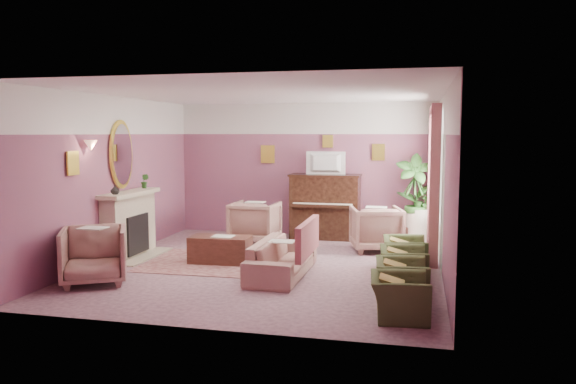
% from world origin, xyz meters
% --- Properties ---
extents(floor, '(5.50, 6.00, 0.01)m').
position_xyz_m(floor, '(0.00, 0.00, 0.00)').
color(floor, gray).
rests_on(floor, ground).
extents(ceiling, '(5.50, 6.00, 0.01)m').
position_xyz_m(ceiling, '(0.00, 0.00, 2.80)').
color(ceiling, white).
rests_on(ceiling, wall_back).
extents(wall_back, '(5.50, 0.02, 2.80)m').
position_xyz_m(wall_back, '(0.00, 3.00, 1.40)').
color(wall_back, '#704769').
rests_on(wall_back, floor).
extents(wall_front, '(5.50, 0.02, 2.80)m').
position_xyz_m(wall_front, '(0.00, -3.00, 1.40)').
color(wall_front, '#704769').
rests_on(wall_front, floor).
extents(wall_left, '(0.02, 6.00, 2.80)m').
position_xyz_m(wall_left, '(-2.75, 0.00, 1.40)').
color(wall_left, '#704769').
rests_on(wall_left, floor).
extents(wall_right, '(0.02, 6.00, 2.80)m').
position_xyz_m(wall_right, '(2.75, 0.00, 1.40)').
color(wall_right, '#704769').
rests_on(wall_right, floor).
extents(picture_rail_band, '(5.50, 0.01, 0.65)m').
position_xyz_m(picture_rail_band, '(0.00, 2.99, 2.47)').
color(picture_rail_band, white).
rests_on(picture_rail_band, wall_back).
extents(stripe_panel, '(0.01, 3.00, 2.15)m').
position_xyz_m(stripe_panel, '(2.73, 1.30, 1.07)').
color(stripe_panel, '#AFB6A9').
rests_on(stripe_panel, wall_right).
extents(fireplace_surround, '(0.30, 1.40, 1.10)m').
position_xyz_m(fireplace_surround, '(-2.59, 0.20, 0.55)').
color(fireplace_surround, '#C0B495').
rests_on(fireplace_surround, floor).
extents(fireplace_inset, '(0.18, 0.72, 0.68)m').
position_xyz_m(fireplace_inset, '(-2.49, 0.20, 0.40)').
color(fireplace_inset, black).
rests_on(fireplace_inset, floor).
extents(fire_ember, '(0.06, 0.54, 0.10)m').
position_xyz_m(fire_ember, '(-2.45, 0.20, 0.22)').
color(fire_ember, '#ED432D').
rests_on(fire_ember, floor).
extents(mantel_shelf, '(0.40, 1.55, 0.07)m').
position_xyz_m(mantel_shelf, '(-2.56, 0.20, 1.12)').
color(mantel_shelf, '#C0B495').
rests_on(mantel_shelf, fireplace_surround).
extents(hearth, '(0.55, 1.50, 0.02)m').
position_xyz_m(hearth, '(-2.39, 0.20, 0.01)').
color(hearth, '#C0B495').
rests_on(hearth, floor).
extents(mirror_frame, '(0.04, 0.72, 1.20)m').
position_xyz_m(mirror_frame, '(-2.70, 0.20, 1.80)').
color(mirror_frame, yellow).
rests_on(mirror_frame, wall_left).
extents(mirror_glass, '(0.01, 0.60, 1.06)m').
position_xyz_m(mirror_glass, '(-2.67, 0.20, 1.80)').
color(mirror_glass, silver).
rests_on(mirror_glass, wall_left).
extents(sconce_shade, '(0.20, 0.20, 0.16)m').
position_xyz_m(sconce_shade, '(-2.62, -0.85, 1.98)').
color(sconce_shade, '#FBB188').
rests_on(sconce_shade, wall_left).
extents(piano, '(1.40, 0.60, 1.30)m').
position_xyz_m(piano, '(0.50, 2.68, 0.65)').
color(piano, black).
rests_on(piano, floor).
extents(piano_keyshelf, '(1.30, 0.12, 0.06)m').
position_xyz_m(piano_keyshelf, '(0.50, 2.33, 0.72)').
color(piano_keyshelf, black).
rests_on(piano_keyshelf, piano).
extents(piano_keys, '(1.20, 0.08, 0.02)m').
position_xyz_m(piano_keys, '(0.50, 2.33, 0.76)').
color(piano_keys, white).
rests_on(piano_keys, piano).
extents(piano_top, '(1.45, 0.65, 0.04)m').
position_xyz_m(piano_top, '(0.50, 2.68, 1.31)').
color(piano_top, black).
rests_on(piano_top, piano).
extents(television, '(0.80, 0.12, 0.48)m').
position_xyz_m(television, '(0.50, 2.63, 1.60)').
color(television, black).
rests_on(television, piano).
extents(print_back_left, '(0.30, 0.03, 0.38)m').
position_xyz_m(print_back_left, '(-0.80, 2.96, 1.72)').
color(print_back_left, yellow).
rests_on(print_back_left, wall_back).
extents(print_back_right, '(0.26, 0.03, 0.34)m').
position_xyz_m(print_back_right, '(1.55, 2.96, 1.78)').
color(print_back_right, yellow).
rests_on(print_back_right, wall_back).
extents(print_back_mid, '(0.22, 0.03, 0.26)m').
position_xyz_m(print_back_mid, '(0.50, 2.96, 2.00)').
color(print_back_mid, yellow).
rests_on(print_back_mid, wall_back).
extents(print_left_wall, '(0.03, 0.28, 0.36)m').
position_xyz_m(print_left_wall, '(-2.71, -1.20, 1.72)').
color(print_left_wall, yellow).
rests_on(print_left_wall, wall_left).
extents(window_blind, '(0.03, 1.40, 1.80)m').
position_xyz_m(window_blind, '(2.70, 1.55, 1.70)').
color(window_blind, silver).
rests_on(window_blind, wall_right).
extents(curtain_left, '(0.16, 0.34, 2.60)m').
position_xyz_m(curtain_left, '(2.62, 0.63, 1.30)').
color(curtain_left, '#A6545B').
rests_on(curtain_left, floor).
extents(curtain_right, '(0.16, 0.34, 2.60)m').
position_xyz_m(curtain_right, '(2.62, 2.47, 1.30)').
color(curtain_right, '#A6545B').
rests_on(curtain_right, floor).
extents(pelmet, '(0.16, 2.20, 0.16)m').
position_xyz_m(pelmet, '(2.62, 1.55, 2.56)').
color(pelmet, '#A6545B').
rests_on(pelmet, wall_right).
extents(mantel_plant, '(0.16, 0.16, 0.28)m').
position_xyz_m(mantel_plant, '(-2.55, 0.75, 1.29)').
color(mantel_plant, '#2A5C21').
rests_on(mantel_plant, mantel_shelf).
extents(mantel_vase, '(0.16, 0.16, 0.16)m').
position_xyz_m(mantel_vase, '(-2.55, -0.30, 1.23)').
color(mantel_vase, white).
rests_on(mantel_vase, mantel_shelf).
extents(area_rug, '(2.54, 1.85, 0.01)m').
position_xyz_m(area_rug, '(-0.82, 0.05, 0.01)').
color(area_rug, '#965F5D').
rests_on(area_rug, floor).
extents(coffee_table, '(1.02, 0.54, 0.45)m').
position_xyz_m(coffee_table, '(-0.85, 0.07, 0.23)').
color(coffee_table, '#502B1F').
rests_on(coffee_table, floor).
extents(table_paper, '(0.35, 0.28, 0.01)m').
position_xyz_m(table_paper, '(-0.80, 0.07, 0.46)').
color(table_paper, silver).
rests_on(table_paper, coffee_table).
extents(sofa, '(0.62, 1.85, 0.75)m').
position_xyz_m(sofa, '(0.36, -0.50, 0.37)').
color(sofa, '#A67B6E').
rests_on(sofa, floor).
extents(sofa_throw, '(0.09, 1.40, 0.51)m').
position_xyz_m(sofa_throw, '(0.76, -0.50, 0.60)').
color(sofa_throw, '#A6545B').
rests_on(sofa_throw, sofa).
extents(floral_armchair_left, '(0.88, 0.88, 0.92)m').
position_xyz_m(floral_armchair_left, '(-0.77, 1.88, 0.46)').
color(floral_armchair_left, '#A67B6E').
rests_on(floral_armchair_left, floor).
extents(floral_armchair_right, '(0.88, 0.88, 0.92)m').
position_xyz_m(floral_armchair_right, '(1.62, 1.65, 0.46)').
color(floral_armchair_right, '#A67B6E').
rests_on(floral_armchair_right, floor).
extents(floral_armchair_front, '(0.88, 0.88, 0.92)m').
position_xyz_m(floral_armchair_front, '(-2.18, -1.56, 0.46)').
color(floral_armchair_front, '#A67B6E').
rests_on(floral_armchair_front, floor).
extents(olive_chair_a, '(0.55, 0.78, 0.67)m').
position_xyz_m(olive_chair_a, '(2.18, -2.11, 0.34)').
color(olive_chair_a, '#45532B').
rests_on(olive_chair_a, floor).
extents(olive_chair_b, '(0.55, 0.78, 0.67)m').
position_xyz_m(olive_chair_b, '(2.18, -1.29, 0.34)').
color(olive_chair_b, '#45532B').
rests_on(olive_chair_b, floor).
extents(olive_chair_c, '(0.55, 0.78, 0.67)m').
position_xyz_m(olive_chair_c, '(2.18, -0.47, 0.34)').
color(olive_chair_c, '#45532B').
rests_on(olive_chair_c, floor).
extents(olive_chair_d, '(0.55, 0.78, 0.67)m').
position_xyz_m(olive_chair_d, '(2.18, 0.35, 0.34)').
color(olive_chair_d, '#45532B').
rests_on(olive_chair_d, floor).
extents(side_table, '(0.52, 0.52, 0.70)m').
position_xyz_m(side_table, '(2.39, 2.51, 0.35)').
color(side_table, silver).
rests_on(side_table, floor).
extents(side_plant_big, '(0.30, 0.30, 0.34)m').
position_xyz_m(side_plant_big, '(2.39, 2.51, 0.87)').
color(side_plant_big, '#2A5C21').
rests_on(side_plant_big, side_table).
extents(side_plant_small, '(0.16, 0.16, 0.28)m').
position_xyz_m(side_plant_small, '(2.51, 2.41, 0.84)').
color(side_plant_small, '#2A5C21').
rests_on(side_plant_small, side_table).
extents(palm_pot, '(0.34, 0.34, 0.34)m').
position_xyz_m(palm_pot, '(2.30, 2.47, 0.17)').
color(palm_pot, brown).
rests_on(palm_pot, floor).
extents(palm_plant, '(0.76, 0.76, 1.44)m').
position_xyz_m(palm_plant, '(2.30, 2.47, 1.06)').
color(palm_plant, '#2A5C21').
rests_on(palm_plant, palm_pot).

